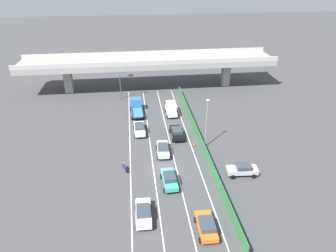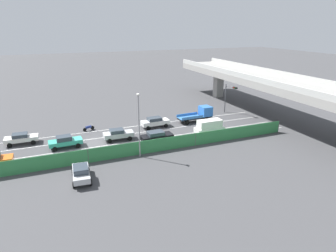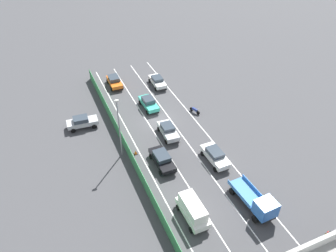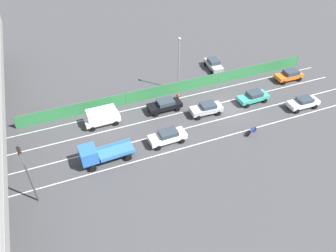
{
  "view_description": "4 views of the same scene",
  "coord_description": "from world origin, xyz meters",
  "px_view_note": "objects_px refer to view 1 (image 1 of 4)",
  "views": [
    {
      "loc": [
        -3.84,
        -34.77,
        25.75
      ],
      "look_at": [
        1.77,
        10.59,
        1.13
      ],
      "focal_mm": 32.14,
      "sensor_mm": 36.0,
      "label": 1
    },
    {
      "loc": [
        40.69,
        -5.05,
        16.0
      ],
      "look_at": [
        1.61,
        11.02,
        1.66
      ],
      "focal_mm": 31.98,
      "sensor_mm": 36.0,
      "label": 2
    },
    {
      "loc": [
        14.07,
        36.22,
        28.67
      ],
      "look_at": [
        -0.07,
        3.26,
        1.22
      ],
      "focal_mm": 35.6,
      "sensor_mm": 36.0,
      "label": 3
    },
    {
      "loc": [
        -30.88,
        21.72,
        27.28
      ],
      "look_at": [
        -2.92,
        10.54,
        2.29
      ],
      "focal_mm": 35.33,
      "sensor_mm": 36.0,
      "label": 4
    }
  ],
  "objects_px": {
    "car_sedan_black": "(177,132)",
    "traffic_light": "(125,82)",
    "car_sedan_white": "(139,128)",
    "car_sedan_silver": "(163,149)",
    "flatbed_truck_blue": "(136,106)",
    "motorcycle": "(125,167)",
    "traffic_cone": "(194,144)",
    "car_hatchback_white": "(143,213)",
    "car_van_white": "(171,109)",
    "street_lamp": "(207,120)",
    "car_taxi_teal": "(169,179)",
    "parked_wagon_silver": "(242,169)",
    "car_taxi_orange": "(206,226)"
  },
  "relations": [
    {
      "from": "motorcycle",
      "to": "street_lamp",
      "type": "distance_m",
      "value": 14.19
    },
    {
      "from": "car_van_white",
      "to": "traffic_light",
      "type": "height_order",
      "value": "traffic_light"
    },
    {
      "from": "car_hatchback_white",
      "to": "car_taxi_orange",
      "type": "bearing_deg",
      "value": -22.76
    },
    {
      "from": "car_taxi_teal",
      "to": "flatbed_truck_blue",
      "type": "height_order",
      "value": "flatbed_truck_blue"
    },
    {
      "from": "flatbed_truck_blue",
      "to": "street_lamp",
      "type": "height_order",
      "value": "street_lamp"
    },
    {
      "from": "car_sedan_white",
      "to": "traffic_light",
      "type": "bearing_deg",
      "value": 98.73
    },
    {
      "from": "car_sedan_black",
      "to": "traffic_light",
      "type": "distance_m",
      "value": 19.87
    },
    {
      "from": "car_sedan_silver",
      "to": "traffic_cone",
      "type": "bearing_deg",
      "value": 18.97
    },
    {
      "from": "car_sedan_silver",
      "to": "traffic_cone",
      "type": "height_order",
      "value": "car_sedan_silver"
    },
    {
      "from": "car_hatchback_white",
      "to": "parked_wagon_silver",
      "type": "relative_size",
      "value": 1.02
    },
    {
      "from": "street_lamp",
      "to": "car_taxi_orange",
      "type": "bearing_deg",
      "value": -102.86
    },
    {
      "from": "car_hatchback_white",
      "to": "traffic_light",
      "type": "distance_m",
      "value": 35.75
    },
    {
      "from": "car_hatchback_white",
      "to": "motorcycle",
      "type": "bearing_deg",
      "value": 102.66
    },
    {
      "from": "car_van_white",
      "to": "motorcycle",
      "type": "distance_m",
      "value": 19.08
    },
    {
      "from": "car_sedan_silver",
      "to": "car_van_white",
      "type": "xyz_separation_m",
      "value": [
        3.05,
        13.46,
        0.38
      ]
    },
    {
      "from": "flatbed_truck_blue",
      "to": "motorcycle",
      "type": "height_order",
      "value": "flatbed_truck_blue"
    },
    {
      "from": "car_taxi_orange",
      "to": "motorcycle",
      "type": "bearing_deg",
      "value": 125.4
    },
    {
      "from": "car_van_white",
      "to": "flatbed_truck_blue",
      "type": "xyz_separation_m",
      "value": [
        -6.66,
        2.03,
        -0.01
      ]
    },
    {
      "from": "car_sedan_white",
      "to": "flatbed_truck_blue",
      "type": "bearing_deg",
      "value": 92.03
    },
    {
      "from": "traffic_light",
      "to": "traffic_cone",
      "type": "bearing_deg",
      "value": -62.09
    },
    {
      "from": "car_sedan_black",
      "to": "flatbed_truck_blue",
      "type": "bearing_deg",
      "value": 121.46
    },
    {
      "from": "car_taxi_teal",
      "to": "street_lamp",
      "type": "distance_m",
      "value": 11.65
    },
    {
      "from": "car_van_white",
      "to": "car_hatchback_white",
      "type": "relative_size",
      "value": 1.02
    },
    {
      "from": "car_hatchback_white",
      "to": "parked_wagon_silver",
      "type": "height_order",
      "value": "parked_wagon_silver"
    },
    {
      "from": "car_van_white",
      "to": "traffic_light",
      "type": "xyz_separation_m",
      "value": [
        -8.76,
        9.1,
        2.53
      ]
    },
    {
      "from": "street_lamp",
      "to": "traffic_cone",
      "type": "height_order",
      "value": "street_lamp"
    },
    {
      "from": "car_sedan_silver",
      "to": "car_taxi_teal",
      "type": "height_order",
      "value": "car_taxi_teal"
    },
    {
      "from": "parked_wagon_silver",
      "to": "street_lamp",
      "type": "distance_m",
      "value": 9.31
    },
    {
      "from": "car_taxi_teal",
      "to": "parked_wagon_silver",
      "type": "distance_m",
      "value": 10.29
    },
    {
      "from": "motorcycle",
      "to": "traffic_light",
      "type": "xyz_separation_m",
      "value": [
        0.09,
        25.98,
        3.36
      ]
    },
    {
      "from": "car_sedan_black",
      "to": "traffic_light",
      "type": "relative_size",
      "value": 0.86
    },
    {
      "from": "car_hatchback_white",
      "to": "car_sedan_silver",
      "type": "bearing_deg",
      "value": 74.35
    },
    {
      "from": "car_sedan_silver",
      "to": "traffic_light",
      "type": "height_order",
      "value": "traffic_light"
    },
    {
      "from": "car_hatchback_white",
      "to": "street_lamp",
      "type": "bearing_deg",
      "value": 53.45
    },
    {
      "from": "car_sedan_white",
      "to": "street_lamp",
      "type": "distance_m",
      "value": 12.36
    },
    {
      "from": "car_sedan_black",
      "to": "car_sedan_white",
      "type": "bearing_deg",
      "value": 161.68
    },
    {
      "from": "car_hatchback_white",
      "to": "traffic_cone",
      "type": "relative_size",
      "value": 7.34
    },
    {
      "from": "car_taxi_orange",
      "to": "motorcycle",
      "type": "height_order",
      "value": "car_taxi_orange"
    },
    {
      "from": "car_sedan_black",
      "to": "traffic_light",
      "type": "xyz_separation_m",
      "value": [
        -8.59,
        17.68,
        2.93
      ]
    },
    {
      "from": "car_sedan_silver",
      "to": "flatbed_truck_blue",
      "type": "distance_m",
      "value": 15.92
    },
    {
      "from": "motorcycle",
      "to": "traffic_light",
      "type": "height_order",
      "value": "traffic_light"
    },
    {
      "from": "street_lamp",
      "to": "traffic_light",
      "type": "bearing_deg",
      "value": 120.47
    },
    {
      "from": "car_sedan_silver",
      "to": "motorcycle",
      "type": "relative_size",
      "value": 2.36
    },
    {
      "from": "car_taxi_teal",
      "to": "motorcycle",
      "type": "xyz_separation_m",
      "value": [
        -5.84,
        3.96,
        -0.45
      ]
    },
    {
      "from": "car_sedan_white",
      "to": "parked_wagon_silver",
      "type": "bearing_deg",
      "value": -44.62
    },
    {
      "from": "car_hatchback_white",
      "to": "car_taxi_teal",
      "type": "bearing_deg",
      "value": 56.76
    },
    {
      "from": "car_sedan_black",
      "to": "street_lamp",
      "type": "bearing_deg",
      "value": -42.91
    },
    {
      "from": "car_taxi_teal",
      "to": "flatbed_truck_blue",
      "type": "distance_m",
      "value": 23.17
    },
    {
      "from": "car_van_white",
      "to": "car_taxi_teal",
      "type": "xyz_separation_m",
      "value": [
        -3.0,
        -20.84,
        -0.38
      ]
    },
    {
      "from": "traffic_cone",
      "to": "car_van_white",
      "type": "bearing_deg",
      "value": 100.84
    }
  ]
}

